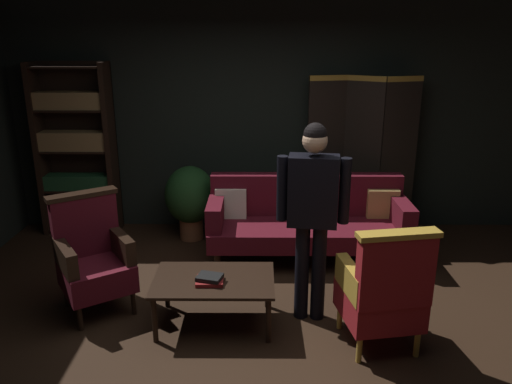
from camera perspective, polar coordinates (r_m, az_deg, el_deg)
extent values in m
plane|color=black|center=(4.33, -0.06, -15.39)|extent=(10.00, 10.00, 0.00)
cube|color=black|center=(6.15, 0.09, 8.72)|extent=(7.20, 0.10, 2.80)
cube|color=black|center=(6.05, 7.91, 4.04)|extent=(0.45, 0.13, 1.90)
cube|color=#B78E33|center=(5.90, 8.29, 12.75)|extent=(0.46, 0.14, 0.06)
cube|color=black|center=(6.05, 11.95, 3.83)|extent=(0.41, 0.27, 1.90)
cube|color=#B78E33|center=(5.91, 12.52, 12.53)|extent=(0.41, 0.27, 0.06)
cube|color=black|center=(6.10, 15.87, 3.65)|extent=(0.45, 0.17, 1.90)
cube|color=#B78E33|center=(5.96, 16.62, 12.26)|extent=(0.45, 0.18, 0.06)
cube|color=black|center=(6.50, -23.29, 4.39)|extent=(0.06, 0.32, 2.05)
cube|color=black|center=(6.21, -16.15, 4.58)|extent=(0.06, 0.32, 2.05)
cube|color=black|center=(6.48, -19.37, 4.80)|extent=(0.90, 0.02, 2.05)
cube|color=black|center=(6.61, -18.94, -3.67)|extent=(0.86, 0.30, 0.02)
cube|color=black|center=(6.46, -19.36, 0.33)|extent=(0.86, 0.30, 0.02)
cube|color=#1E4C28|center=(6.42, -19.51, 1.11)|extent=(0.78, 0.22, 0.17)
cube|color=black|center=(6.34, -19.80, 4.49)|extent=(0.86, 0.30, 0.02)
cube|color=#9E7A47|center=(6.30, -19.98, 5.51)|extent=(0.78, 0.22, 0.22)
cube|color=black|center=(6.26, -20.27, 8.79)|extent=(0.86, 0.30, 0.02)
cube|color=#9E7A47|center=(6.22, -20.44, 9.76)|extent=(0.78, 0.22, 0.20)
cube|color=black|center=(6.21, -20.75, 13.17)|extent=(0.86, 0.30, 0.02)
cylinder|color=black|center=(5.21, -4.43, -7.98)|extent=(0.07, 0.07, 0.22)
cylinder|color=black|center=(5.40, 16.31, -7.74)|extent=(0.07, 0.07, 0.22)
cylinder|color=black|center=(5.75, -3.96, -5.39)|extent=(0.07, 0.07, 0.22)
cylinder|color=black|center=(5.92, 14.78, -5.26)|extent=(0.07, 0.07, 0.22)
cube|color=#4C0F19|center=(5.40, 5.89, -4.60)|extent=(2.10, 0.76, 0.20)
cube|color=#4C0F19|center=(5.58, 5.71, -0.25)|extent=(2.10, 0.18, 0.46)
cube|color=#4C0F19|center=(5.31, -4.61, -2.29)|extent=(0.16, 0.68, 0.26)
cube|color=#4C0F19|center=(5.50, 16.19, -2.25)|extent=(0.16, 0.68, 0.26)
cube|color=beige|center=(5.49, -2.88, -1.39)|extent=(0.34, 0.14, 0.35)
cube|color=tan|center=(5.64, 14.21, -1.38)|extent=(0.34, 0.12, 0.34)
cylinder|color=black|center=(4.16, -11.48, -14.09)|extent=(0.04, 0.04, 0.39)
cylinder|color=black|center=(4.08, 1.42, -14.40)|extent=(0.04, 0.04, 0.39)
cylinder|color=black|center=(4.62, -10.15, -10.58)|extent=(0.04, 0.04, 0.39)
cylinder|color=black|center=(4.54, 1.29, -10.77)|extent=(0.04, 0.04, 0.39)
cube|color=black|center=(4.22, -4.84, -9.97)|extent=(1.00, 0.64, 0.03)
cylinder|color=#B78E33|center=(4.50, 15.21, -13.01)|extent=(0.04, 0.04, 0.22)
cylinder|color=#B78E33|center=(4.35, 9.51, -13.79)|extent=(0.04, 0.04, 0.22)
cylinder|color=#B78E33|center=(4.16, 17.86, -16.10)|extent=(0.04, 0.04, 0.22)
cylinder|color=#B78E33|center=(3.99, 11.68, -17.14)|extent=(0.04, 0.04, 0.22)
cube|color=maroon|center=(4.12, 13.80, -12.26)|extent=(0.65, 0.65, 0.24)
cube|color=maroon|center=(3.76, 15.59, -8.77)|extent=(0.57, 0.21, 0.54)
cube|color=#B78E33|center=(3.64, 15.97, -4.68)|extent=(0.61, 0.23, 0.04)
cube|color=#B78E33|center=(4.11, 17.17, -9.02)|extent=(0.17, 0.51, 0.22)
cube|color=#B78E33|center=(3.93, 10.78, -9.78)|extent=(0.17, 0.51, 0.22)
cylinder|color=black|center=(4.51, -19.42, -13.40)|extent=(0.04, 0.04, 0.22)
cylinder|color=black|center=(4.61, -13.78, -12.12)|extent=(0.04, 0.04, 0.22)
cylinder|color=black|center=(4.91, -20.79, -10.90)|extent=(0.04, 0.04, 0.22)
cylinder|color=black|center=(5.00, -15.61, -9.80)|extent=(0.04, 0.04, 0.22)
cube|color=#4C0F19|center=(4.64, -17.67, -9.03)|extent=(0.78, 0.78, 0.24)
cube|color=#4C0F19|center=(4.70, -18.90, -3.65)|extent=(0.53, 0.41, 0.54)
cube|color=black|center=(4.60, -19.25, -0.28)|extent=(0.57, 0.44, 0.04)
cube|color=black|center=(4.50, -20.88, -7.02)|extent=(0.35, 0.47, 0.22)
cube|color=black|center=(4.61, -15.06, -5.85)|extent=(0.35, 0.47, 0.22)
cylinder|color=black|center=(4.31, 7.13, -9.07)|extent=(0.12, 0.12, 0.86)
cylinder|color=black|center=(4.32, 5.25, -8.99)|extent=(0.12, 0.12, 0.86)
cube|color=maroon|center=(4.12, 6.40, -3.19)|extent=(0.34, 0.20, 0.09)
cube|color=black|center=(4.04, 6.53, 0.12)|extent=(0.42, 0.26, 0.58)
cube|color=white|center=(4.14, 6.59, 0.96)|extent=(0.14, 0.03, 0.41)
cube|color=maroon|center=(4.08, 6.70, 4.09)|extent=(0.09, 0.03, 0.04)
cylinder|color=black|center=(4.04, 10.07, 0.11)|extent=(0.09, 0.09, 0.54)
cylinder|color=black|center=(4.05, 3.00, 0.41)|extent=(0.09, 0.09, 0.54)
sphere|color=tan|center=(3.94, 6.73, 5.82)|extent=(0.20, 0.20, 0.20)
sphere|color=black|center=(3.93, 6.76, 6.53)|extent=(0.18, 0.18, 0.18)
cylinder|color=brown|center=(6.05, -7.36, -3.98)|extent=(0.28, 0.28, 0.28)
ellipsoid|color=#193D19|center=(5.92, -7.52, -0.31)|extent=(0.59, 0.59, 0.68)
cube|color=maroon|center=(4.15, -5.29, -10.06)|extent=(0.22, 0.19, 0.03)
cube|color=black|center=(4.13, -5.31, -9.65)|extent=(0.23, 0.20, 0.03)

